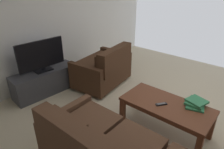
% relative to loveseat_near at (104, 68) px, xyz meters
% --- Properties ---
extents(ground_plane, '(5.30, 5.58, 0.01)m').
position_rel_loveseat_near_xyz_m(ground_plane, '(-1.60, 0.22, -0.37)').
color(ground_plane, beige).
extents(wall_right, '(0.12, 5.58, 2.70)m').
position_rel_loveseat_near_xyz_m(wall_right, '(1.05, 0.22, 0.98)').
color(wall_right, white).
rests_on(wall_right, ground).
extents(loveseat_near, '(0.92, 1.23, 0.85)m').
position_rel_loveseat_near_xyz_m(loveseat_near, '(0.00, 0.00, 0.00)').
color(loveseat_near, black).
rests_on(loveseat_near, ground).
extents(coffee_table, '(1.23, 0.61, 0.47)m').
position_rel_loveseat_near_xyz_m(coffee_table, '(-1.62, 0.48, 0.03)').
color(coffee_table, brown).
rests_on(coffee_table, ground).
extents(tv_stand, '(0.49, 1.25, 0.47)m').
position_rel_loveseat_near_xyz_m(tv_stand, '(0.65, 0.96, -0.13)').
color(tv_stand, '#38383D').
rests_on(tv_stand, ground).
extents(flat_tv, '(0.22, 0.89, 0.58)m').
position_rel_loveseat_near_xyz_m(flat_tv, '(0.65, 0.96, 0.40)').
color(flat_tv, black).
rests_on(flat_tv, tv_stand).
extents(book_stack, '(0.31, 0.34, 0.09)m').
position_rel_loveseat_near_xyz_m(book_stack, '(-1.93, 0.26, 0.14)').
color(book_stack, '#337F51').
rests_on(book_stack, coffee_table).
extents(tv_remote, '(0.13, 0.15, 0.02)m').
position_rel_loveseat_near_xyz_m(tv_remote, '(-1.57, 0.55, 0.11)').
color(tv_remote, black).
rests_on(tv_remote, coffee_table).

